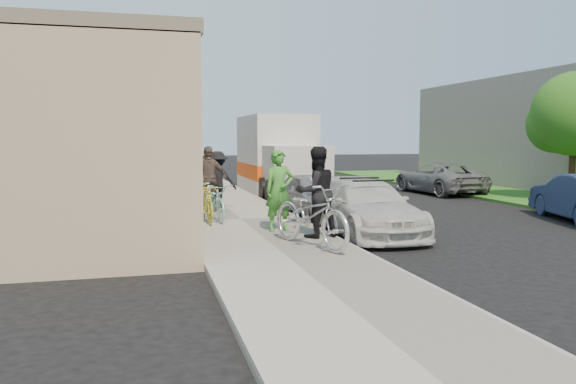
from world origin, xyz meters
TOP-DOWN VIEW (x-y plane):
  - ground at (0.00, 0.00)m, footprint 120.00×120.00m
  - sidewalk at (-2.00, 3.00)m, footprint 3.00×34.00m
  - curb at (-0.45, 3.00)m, footprint 0.12×34.00m
  - storefront at (-5.24, 7.99)m, footprint 3.60×20.00m
  - bike_rack at (-2.99, 3.50)m, footprint 0.22×0.65m
  - sandwich_board at (-3.22, 7.65)m, footprint 0.57×0.57m
  - sedan_white at (0.58, 0.80)m, footprint 1.86×4.42m
  - sedan_silver at (0.36, 4.31)m, footprint 1.75×3.75m
  - moving_truck at (0.80, 10.25)m, footprint 2.46×6.41m
  - far_car_gray at (7.22, 9.07)m, footprint 2.34×4.56m
  - median_tree at (9.93, 4.92)m, footprint 2.90×2.90m
  - tandem_bike at (-1.31, -1.04)m, footprint 1.55×2.54m
  - woman_rider at (-1.47, 0.90)m, footprint 0.71×0.50m
  - man_standing at (-0.91, -0.09)m, footprint 1.06×0.90m
  - cruiser_bike_a at (-3.08, 2.67)m, footprint 0.85×1.88m
  - cruiser_bike_b at (-2.66, 2.88)m, footprint 0.80×1.86m
  - cruiser_bike_c at (-2.94, 2.59)m, footprint 0.56×1.65m
  - bystander_a at (-2.26, 5.53)m, footprint 1.25×0.94m
  - bystander_b at (-2.65, 4.80)m, footprint 1.12×0.51m

SIDE VIEW (x-z plane):
  - ground at x=0.00m, z-range 0.00..0.00m
  - curb at x=-0.45m, z-range 0.00..0.13m
  - sidewalk at x=-2.00m, z-range 0.00..0.15m
  - far_car_gray at x=7.22m, z-range 0.00..1.23m
  - sedan_silver at x=0.36m, z-range 0.00..1.24m
  - sandwich_board at x=-3.22m, z-range 0.16..1.08m
  - cruiser_bike_b at x=-2.66m, z-range 0.15..1.10m
  - sedan_white at x=0.58m, z-range -0.02..1.29m
  - cruiser_bike_c at x=-2.94m, z-range 0.15..1.13m
  - cruiser_bike_a at x=-3.08m, z-range 0.15..1.24m
  - bike_rack at x=-2.99m, z-range 0.25..1.18m
  - tandem_bike at x=-1.31m, z-range 0.15..1.41m
  - bystander_a at x=-2.26m, z-range 0.15..1.86m
  - woman_rider at x=-1.47m, z-range 0.15..1.99m
  - bystander_b at x=-2.65m, z-range 0.15..2.03m
  - man_standing at x=-0.91m, z-range 0.15..2.09m
  - moving_truck at x=0.80m, z-range -0.18..2.97m
  - storefront at x=-5.24m, z-range 0.01..4.24m
  - median_tree at x=9.93m, z-range 0.75..5.18m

